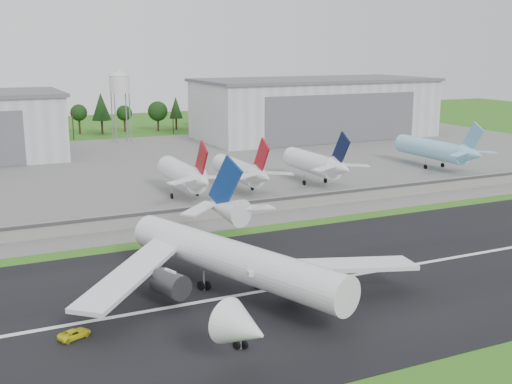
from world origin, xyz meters
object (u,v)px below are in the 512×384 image
parked_jet_red_b (243,171)px  parked_jet_red_a (186,175)px  ground_vehicle (74,334)px  parked_jet_navy (318,164)px  parked_jet_skyblue (438,150)px  main_airliner (233,268)px

parked_jet_red_b → parked_jet_red_a: bearing=179.9°
parked_jet_red_a → ground_vehicle: bearing=-119.6°
parked_jet_red_a → parked_jet_red_b: parked_jet_red_a is taller
ground_vehicle → parked_jet_navy: (79.52, 71.15, 5.52)m
ground_vehicle → parked_jet_navy: size_ratio=0.14×
parked_jet_red_a → parked_jet_skyblue: (86.47, 5.01, 0.03)m
parked_jet_red_a → parked_jet_red_b: 15.92m
ground_vehicle → parked_jet_navy: 106.85m
main_airliner → parked_jet_skyblue: (101.95, 72.00, 1.39)m
parked_jet_navy → parked_jet_skyblue: 47.63m
parked_jet_red_b → parked_jet_skyblue: 70.73m
main_airliner → ground_vehicle: main_airliner is taller
ground_vehicle → parked_jet_red_a: (40.41, 71.16, 5.54)m
parked_jet_red_a → parked_jet_skyblue: parked_jet_skyblue is taller
ground_vehicle → main_airliner: bearing=-102.4°
parked_jet_red_b → parked_jet_navy: (23.19, 0.04, 0.23)m
main_airliner → parked_jet_navy: main_airliner is taller
main_airliner → parked_jet_red_b: (31.39, 66.94, 1.12)m
ground_vehicle → parked_jet_red_a: parked_jet_red_a is taller
main_airliner → parked_jet_red_b: bearing=-135.2°
ground_vehicle → parked_jet_skyblue: bearing=-80.9°
parked_jet_skyblue → parked_jet_navy: bearing=-174.0°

